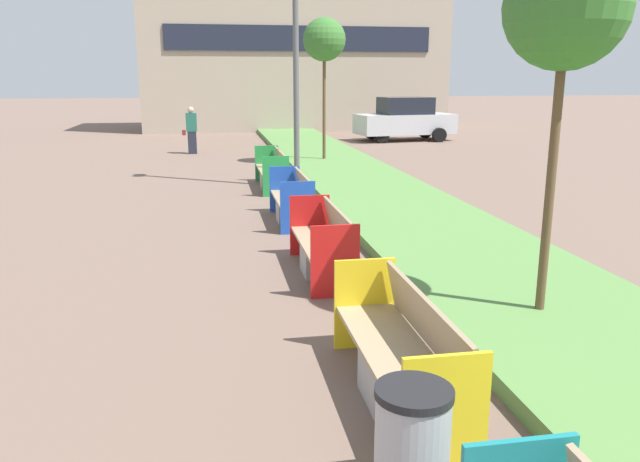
{
  "coord_description": "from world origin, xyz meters",
  "views": [
    {
      "loc": [
        -0.58,
        2.72,
        2.71
      ],
      "look_at": [
        0.9,
        11.09,
        0.6
      ],
      "focal_mm": 35.0,
      "sensor_mm": 36.0,
      "label": 1
    }
  ],
  "objects": [
    {
      "name": "sapling_tree_far",
      "position": [
        2.99,
        22.19,
        3.78
      ],
      "size": [
        1.31,
        1.31,
        4.47
      ],
      "color": "brown",
      "rests_on": "ground"
    },
    {
      "name": "street_lamp_post",
      "position": [
        1.55,
        18.09,
        4.43
      ],
      "size": [
        0.24,
        0.44,
        8.09
      ],
      "color": "#56595B",
      "rests_on": "ground"
    },
    {
      "name": "parked_car_distant",
      "position": [
        7.82,
        29.05,
        0.91
      ],
      "size": [
        4.38,
        2.26,
        1.86
      ],
      "rotation": [
        0.0,
        0.0,
        0.12
      ],
      "color": "#B7BABF",
      "rests_on": "ground"
    },
    {
      "name": "bench_red_frame",
      "position": [
        0.94,
        11.01,
        0.37
      ],
      "size": [
        0.65,
        2.04,
        0.94
      ],
      "color": "#9E9B96",
      "rests_on": "ground"
    },
    {
      "name": "building_backdrop",
      "position": [
        4.0,
        36.87,
        4.11
      ],
      "size": [
        15.52,
        5.63,
        8.22
      ],
      "color": "tan",
      "rests_on": "ground"
    },
    {
      "name": "planter_grass_strip",
      "position": [
        3.2,
        12.0,
        0.09
      ],
      "size": [
        2.8,
        120.0,
        0.18
      ],
      "color": "#568442",
      "rests_on": "ground"
    },
    {
      "name": "bench_blue_frame",
      "position": [
        0.94,
        14.3,
        0.36
      ],
      "size": [
        0.65,
        1.96,
        0.94
      ],
      "color": "#9E9B96",
      "rests_on": "ground"
    },
    {
      "name": "pedestrian_walking",
      "position": [
        -1.2,
        25.76,
        0.85
      ],
      "size": [
        0.53,
        0.24,
        1.67
      ],
      "color": "#232633",
      "rests_on": "ground"
    },
    {
      "name": "sapling_tree_near",
      "position": [
        2.99,
        8.77,
        3.36
      ],
      "size": [
        1.26,
        1.26,
        4.02
      ],
      "color": "brown",
      "rests_on": "ground"
    },
    {
      "name": "bench_green_frame",
      "position": [
        0.94,
        18.1,
        0.37
      ],
      "size": [
        0.65,
        2.34,
        0.94
      ],
      "color": "#9E9B96",
      "rests_on": "ground"
    },
    {
      "name": "bench_yellow_frame",
      "position": [
        0.94,
        7.39,
        0.37
      ],
      "size": [
        0.65,
        2.28,
        0.94
      ],
      "color": "#9E9B96",
      "rests_on": "ground"
    }
  ]
}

